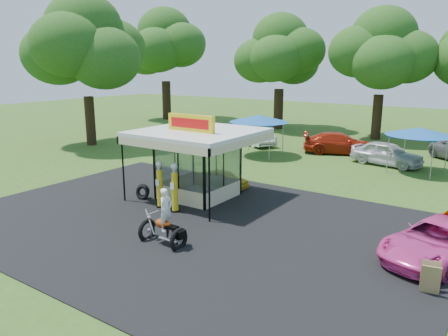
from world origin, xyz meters
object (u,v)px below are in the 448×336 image
at_px(motorcycle, 165,222).
at_px(tent_east, 419,132).
at_px(a_frame_sign, 430,279).
at_px(bg_car_a, 253,135).
at_px(bg_car_b, 340,143).
at_px(tent_west, 259,119).
at_px(bg_car_c, 387,153).
at_px(kiosk_car, 224,179).
at_px(gas_pump_right, 175,189).
at_px(gas_station_kiosk, 198,162).
at_px(pink_sedan, 438,241).
at_px(gas_pump_left, 160,185).

distance_m(motorcycle, tent_east, 17.79).
relative_size(a_frame_sign, bg_car_a, 0.20).
distance_m(motorcycle, bg_car_b, 19.93).
xyz_separation_m(motorcycle, tent_west, (-5.26, 15.88, 1.79)).
distance_m(bg_car_c, tent_west, 8.93).
xyz_separation_m(a_frame_sign, kiosk_car, (-11.27, 5.89, -0.00)).
height_order(motorcycle, tent_west, tent_west).
bearing_deg(gas_pump_right, gas_station_kiosk, 102.26).
distance_m(gas_pump_right, tent_east, 15.81).
bearing_deg(gas_pump_right, bg_car_b, 85.20).
xyz_separation_m(gas_pump_right, bg_car_a, (-5.78, 16.53, -0.29)).
bearing_deg(bg_car_b, gas_station_kiosk, 148.85).
relative_size(gas_pump_right, bg_car_a, 0.47).
distance_m(a_frame_sign, kiosk_car, 12.72).
distance_m(gas_pump_right, pink_sedan, 10.62).
relative_size(pink_sedan, tent_east, 1.22).
height_order(gas_pump_right, bg_car_b, gas_pump_right).
bearing_deg(bg_car_b, kiosk_car, 147.52).
xyz_separation_m(bg_car_a, tent_west, (2.60, -3.63, 1.87)).
bearing_deg(kiosk_car, tent_east, -40.00).
distance_m(gas_station_kiosk, gas_pump_left, 2.42).
xyz_separation_m(bg_car_a, bg_car_b, (7.20, 0.40, -0.03)).
height_order(tent_west, tent_east, tent_west).
height_order(gas_pump_left, tent_west, tent_west).
xyz_separation_m(bg_car_c, tent_west, (-8.48, -2.07, 1.88)).
relative_size(gas_pump_right, kiosk_car, 0.81).
relative_size(a_frame_sign, tent_east, 0.24).
distance_m(a_frame_sign, pink_sedan, 2.63).
height_order(a_frame_sign, tent_west, tent_west).
bearing_deg(gas_station_kiosk, tent_west, 104.18).
relative_size(a_frame_sign, bg_car_c, 0.21).
bearing_deg(bg_car_c, bg_car_a, 92.73).
bearing_deg(motorcycle, bg_car_c, 81.03).
distance_m(kiosk_car, tent_west, 9.00).
height_order(gas_pump_left, motorcycle, gas_pump_left).
bearing_deg(kiosk_car, bg_car_c, -29.24).
bearing_deg(tent_east, bg_car_c, 152.97).
relative_size(kiosk_car, tent_west, 0.67).
relative_size(gas_pump_right, a_frame_sign, 2.38).
xyz_separation_m(gas_pump_left, tent_east, (8.32, 13.83, 1.44)).
height_order(motorcycle, bg_car_c, motorcycle).
xyz_separation_m(motorcycle, bg_car_b, (-0.66, 19.92, -0.10)).
height_order(bg_car_b, tent_east, tent_east).
height_order(gas_pump_left, a_frame_sign, gas_pump_left).
height_order(pink_sedan, tent_west, tent_west).
relative_size(motorcycle, kiosk_car, 0.80).
bearing_deg(tent_east, a_frame_sign, -77.36).
bearing_deg(bg_car_c, motorcycle, -179.38).
distance_m(motorcycle, kiosk_car, 8.01).
xyz_separation_m(gas_pump_left, pink_sedan, (11.51, 1.20, -0.40)).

